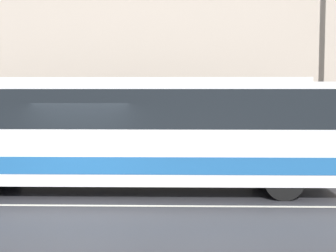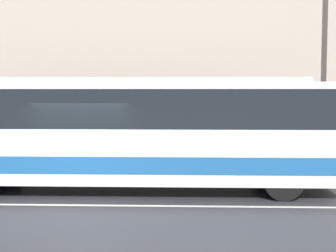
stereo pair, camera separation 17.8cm
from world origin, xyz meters
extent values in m
plane|color=#333338|center=(0.00, 0.00, 0.00)|extent=(60.00, 60.00, 0.00)
cube|color=gray|center=(0.00, 5.27, 0.07)|extent=(60.00, 2.54, 0.14)
cube|color=#B7A899|center=(0.00, 6.69, 5.07)|extent=(60.00, 0.30, 10.15)
cube|color=#2D2B28|center=(0.00, 6.53, 1.27)|extent=(60.00, 0.06, 2.54)
cube|color=beige|center=(0.00, 0.00, 0.00)|extent=(54.00, 0.14, 0.01)
cube|color=white|center=(0.80, 1.80, 1.69)|extent=(12.04, 2.49, 2.69)
cube|color=#1E5999|center=(0.80, 1.80, 0.90)|extent=(11.98, 2.52, 0.45)
cube|color=black|center=(0.80, 1.80, 2.35)|extent=(11.68, 2.51, 1.02)
cube|color=orange|center=(6.77, 1.80, 2.85)|extent=(0.12, 1.87, 0.28)
cube|color=white|center=(0.80, 1.80, 3.10)|extent=(10.23, 2.12, 0.12)
cylinder|color=black|center=(5.22, 0.71, 0.52)|extent=(1.04, 0.28, 1.04)
cylinder|color=black|center=(5.22, 2.89, 0.52)|extent=(1.04, 0.28, 1.04)
cylinder|color=black|center=(-2.82, 2.89, 0.52)|extent=(1.04, 0.28, 1.04)
camera|label=1|loc=(2.51, -11.22, 2.80)|focal=50.00mm
camera|label=2|loc=(2.69, -11.22, 2.80)|focal=50.00mm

